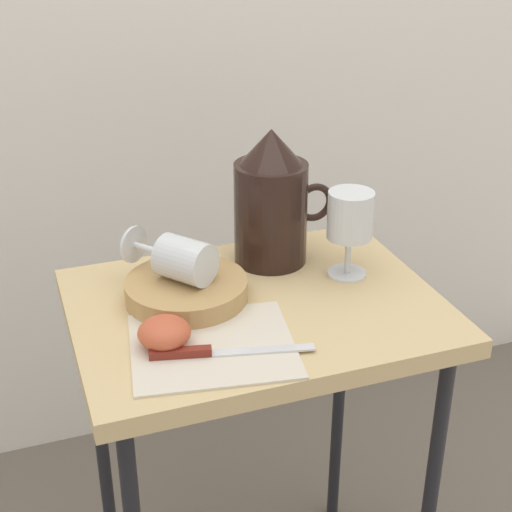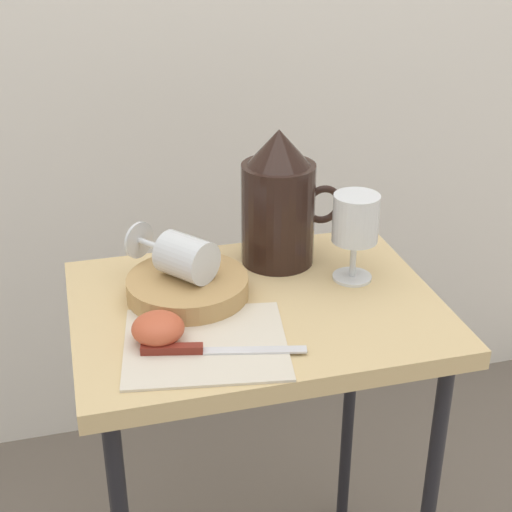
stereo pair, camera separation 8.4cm
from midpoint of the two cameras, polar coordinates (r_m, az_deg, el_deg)
name	(u,v)px [view 1 (the left image)]	position (r m, az deg, el deg)	size (l,w,h in m)	color
curtain_drape	(155,54)	(1.67, -9.12, 14.73)	(2.40, 0.03, 1.87)	silver
table	(256,343)	(1.21, -2.01, -6.61)	(0.56, 0.43, 0.68)	tan
linen_napkin	(212,345)	(1.07, -5.57, -6.77)	(0.23, 0.20, 0.00)	beige
basket_tray	(187,290)	(1.17, -7.29, -2.61)	(0.19, 0.19, 0.04)	tan
pitcher	(271,209)	(1.26, -0.76, 3.51)	(0.17, 0.12, 0.23)	black
wine_glass_upright	(350,220)	(1.21, 5.12, 2.68)	(0.07, 0.07, 0.15)	silver
wine_glass_tipped_near	(182,259)	(1.15, -7.65, -0.27)	(0.14, 0.15, 0.07)	silver
apple_half_left	(164,333)	(1.06, -9.19, -5.76)	(0.07, 0.07, 0.04)	#C15133
knife	(207,352)	(1.04, -6.00, -7.24)	(0.23, 0.07, 0.01)	silver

